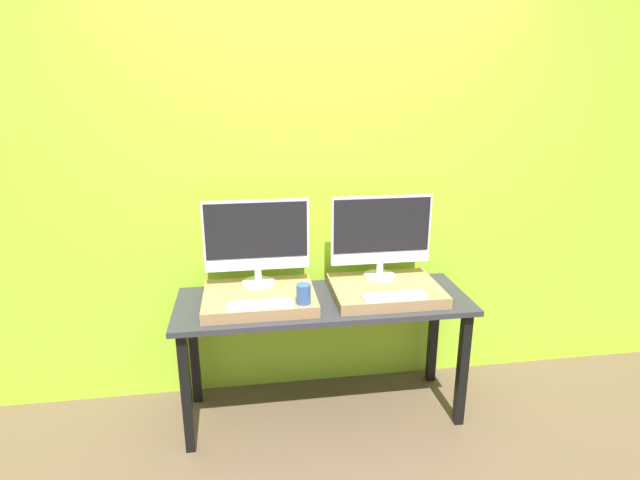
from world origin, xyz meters
The scene contains 10 objects.
ground_plane centered at (0.00, 0.00, 0.00)m, with size 12.00×12.00×0.00m, color brown.
wall_back centered at (0.00, 0.63, 1.30)m, with size 8.00×0.04×2.60m.
workbench centered at (0.00, 0.28, 0.63)m, with size 1.60×0.56×0.72m.
wooden_riser_left centered at (-0.35, 0.28, 0.75)m, with size 0.59×0.46×0.06m.
monitor_left centered at (-0.35, 0.41, 1.04)m, with size 0.57×0.18×0.48m.
keyboard_left centered at (-0.35, 0.11, 0.78)m, with size 0.33×0.10×0.01m.
mug centered at (-0.13, 0.11, 0.83)m, with size 0.07×0.07×0.10m.
wooden_riser_right centered at (0.35, 0.28, 0.75)m, with size 0.59×0.46×0.06m.
monitor_right centered at (0.35, 0.41, 1.04)m, with size 0.57×0.18×0.48m.
keyboard_right centered at (0.35, 0.11, 0.78)m, with size 0.33×0.10×0.01m.
Camera 1 is at (-0.40, -2.20, 1.84)m, focal length 28.00 mm.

